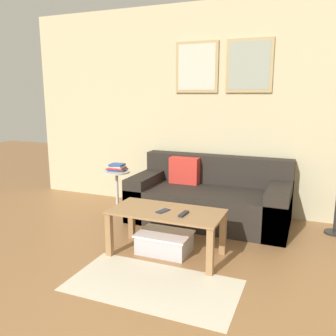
# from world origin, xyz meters

# --- Properties ---
(wall_back) EXTENTS (5.60, 0.09, 2.55)m
(wall_back) POSITION_xyz_m (-0.00, 3.78, 1.29)
(wall_back) COLOR #C6BC93
(wall_back) RESTS_ON ground_plane
(area_rug) EXTENTS (1.33, 0.70, 0.01)m
(area_rug) POSITION_xyz_m (-0.10, 1.73, 0.00)
(area_rug) COLOR beige
(area_rug) RESTS_ON ground_plane
(couch) EXTENTS (1.80, 0.86, 0.73)m
(couch) POSITION_xyz_m (-0.10, 3.32, 0.26)
(couch) COLOR #28231E
(couch) RESTS_ON ground_plane
(coffee_table) EXTENTS (1.03, 0.51, 0.43)m
(coffee_table) POSITION_xyz_m (-0.21, 2.28, 0.35)
(coffee_table) COLOR #997047
(coffee_table) RESTS_ON ground_plane
(storage_bin) EXTENTS (0.50, 0.35, 0.19)m
(storage_bin) POSITION_xyz_m (-0.25, 2.32, 0.10)
(storage_bin) COLOR #B2B2B7
(storage_bin) RESTS_ON ground_plane
(side_table) EXTENTS (0.33, 0.33, 0.53)m
(side_table) POSITION_xyz_m (-1.26, 3.18, 0.32)
(side_table) COLOR silver
(side_table) RESTS_ON ground_plane
(book_stack) EXTENTS (0.24, 0.19, 0.09)m
(book_stack) POSITION_xyz_m (-1.27, 3.21, 0.57)
(book_stack) COLOR #335199
(book_stack) RESTS_ON side_table
(remote_control) EXTENTS (0.05, 0.15, 0.02)m
(remote_control) POSITION_xyz_m (-0.03, 2.23, 0.44)
(remote_control) COLOR #232328
(remote_control) RESTS_ON coffee_table
(cell_phone) EXTENTS (0.10, 0.15, 0.01)m
(cell_phone) POSITION_xyz_m (-0.23, 2.25, 0.43)
(cell_phone) COLOR #1E2338
(cell_phone) RESTS_ON coffee_table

